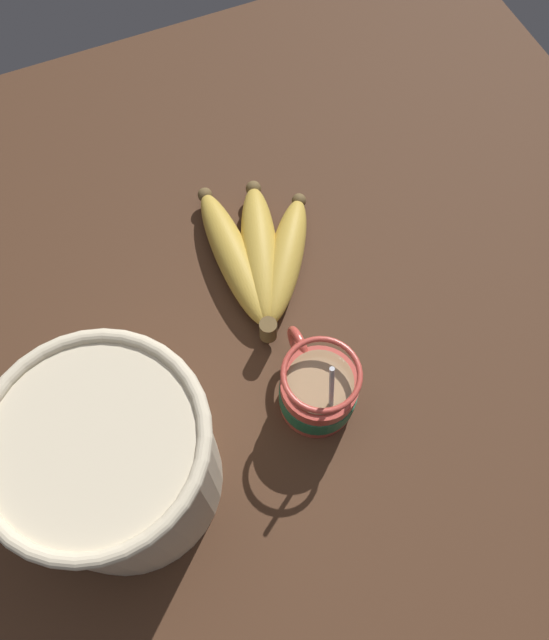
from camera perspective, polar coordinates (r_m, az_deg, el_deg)
table at (r=73.84cm, az=0.85°, el=-1.80°), size 107.22×107.22×3.11cm
coffee_mug at (r=66.13cm, az=3.86°, el=-6.48°), size 11.67×8.29×13.99cm
banana_bunch at (r=74.90cm, az=-1.51°, el=5.91°), size 22.49×14.29×4.44cm
woven_basket at (r=60.40cm, az=-14.50°, el=-12.37°), size 19.65×19.65×17.37cm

